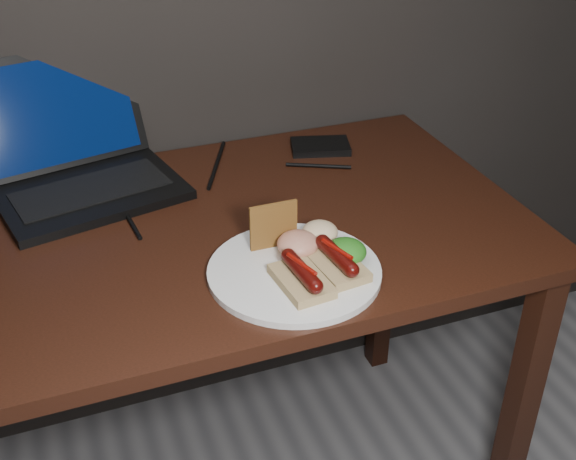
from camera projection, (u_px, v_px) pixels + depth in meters
The scene contains 11 objects.
desk at pixel (159, 277), 1.35m from camera, with size 1.40×0.70×0.75m.
laptop at pixel (78, 161), 1.45m from camera, with size 0.41×0.39×0.25m.
hard_drive at pixel (320, 146), 1.62m from camera, with size 0.13×0.08×0.02m, color black.
desk_cables at pixel (142, 197), 1.43m from camera, with size 0.87×0.34×0.01m.
plate at pixel (294, 271), 1.21m from camera, with size 0.29×0.29×0.01m, color silver.
bread_sausage_center at pixel (301, 277), 1.15m from camera, with size 0.08×0.12×0.04m.
bread_sausage_right at pixel (337, 261), 1.19m from camera, with size 0.08×0.12×0.04m.
crispbread at pixel (273, 225), 1.24m from camera, with size 0.09×0.01×0.09m, color olive.
salad_greens at pixel (346, 251), 1.21m from camera, with size 0.07×0.07×0.04m, color #1E6213.
salsa_mound at pixel (298, 244), 1.23m from camera, with size 0.07×0.07×0.04m, color #9E0F15.
coleslaw_mound at pixel (320, 232), 1.27m from camera, with size 0.06×0.06×0.04m, color #EFE7CE.
Camera 1 is at (-0.16, 0.26, 1.45)m, focal length 45.00 mm.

